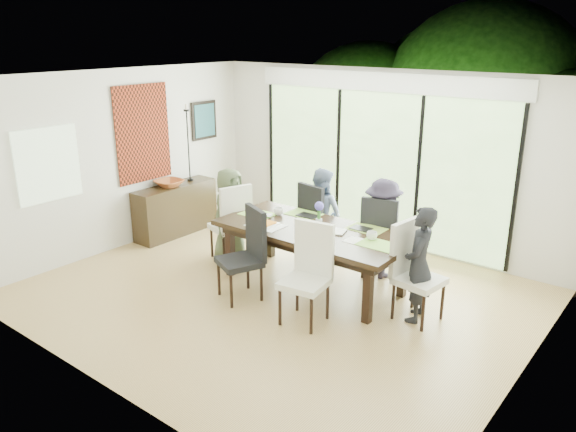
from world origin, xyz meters
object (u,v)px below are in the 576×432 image
Objects in this scene: chair_near_left at (239,255)px; person_left_end at (230,215)px; person_right_end at (419,264)px; laptop at (258,216)px; chair_far_right at (383,235)px; person_far_right at (382,228)px; chair_near_right at (304,276)px; chair_left_end at (229,221)px; sideboard at (176,209)px; cup_a at (278,212)px; table_top at (313,231)px; bowl at (169,183)px; vase at (319,223)px; cup_c at (372,236)px; cup_b at (318,229)px; chair_far_left at (322,220)px; person_far_left at (321,214)px; chair_right_end at (420,273)px.

chair_near_left is 0.85× the size of person_left_end.
laptop is (-2.33, -0.10, 0.13)m from person_right_end.
person_far_right is at bearing 76.58° from chair_far_right.
chair_near_right is at bearing 23.59° from chair_near_left.
chair_left_end is 0.79× the size of sideboard.
chair_far_right is at bearing 29.25° from cup_a.
table_top is at bearing -94.08° from person_left_end.
laptop is at bearing -101.74° from person_right_end.
chair_far_right is 0.85× the size of person_far_right.
person_left_end is at bearing -104.19° from person_right_end.
laptop is 2.12m from bowl.
vase is (-1.43, 0.05, 0.18)m from person_right_end.
person_right_end is 1.00× the size of person_far_right.
chair_near_right is 0.85× the size of person_left_end.
chair_left_end is 2.22m from chair_far_right.
chair_far_right is 1.00× the size of chair_near_right.
sideboard is at bearing 90.00° from bowl.
bowl is (-2.25, -0.01, 0.03)m from cup_a.
person_far_right is at bearing 57.34° from vase.
chair_near_right is at bearing -107.19° from cup_c.
table_top is at bearing -172.87° from cup_c.
table_top is 1.86× the size of person_far_right.
sideboard is at bearing 176.40° from vase.
chair_near_left is (-1.05, -1.72, 0.00)m from chair_far_right.
cup_b is at bearing -16.39° from cup_a.
chair_far_left is at bearing 13.73° from sideboard.
person_far_left is (0.00, -0.02, 0.10)m from chair_far_left.
chair_left_end is at bearing -177.51° from cup_c.
person_right_end is at bearing -8.37° from cup_c.
person_far_right is at bearing 81.89° from chair_near_left.
person_far_left is 3.91× the size of laptop.
chair_left_end reaches higher than vase.
chair_far_right is 0.10m from person_far_right.
chair_far_right is at bearing 6.09° from laptop.
vase is (-1.45, 0.05, 0.28)m from chair_right_end.
bowl is (-2.45, 1.01, 0.30)m from chair_near_left.
table_top is 2.18× the size of chair_near_right.
table_top is 0.12m from vase.
person_far_left is at bearing 122.66° from vase.
person_right_end reaches higher than bowl.
vase is 0.75m from cup_c.
chair_far_left is 11.00× the size of cup_b.
chair_far_right is at bearing -146.62° from person_right_end.
laptop is 2.16m from sideboard.
cup_c reaches higher than laptop.
chair_far_right is 1.00× the size of chair_near_left.
chair_right_end is 1.33m from chair_near_right.
chair_near_left is 2.67m from bowl.
cup_b is (1.65, -0.10, 0.26)m from chair_left_end.
chair_far_right is at bearing 11.48° from bowl.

